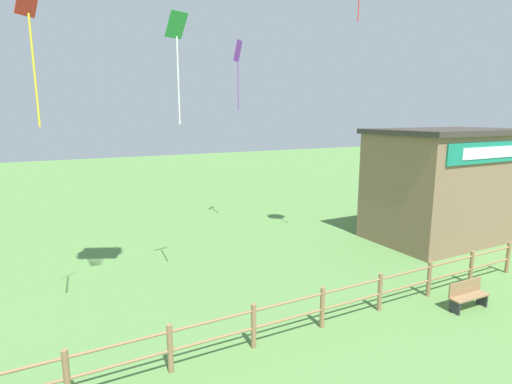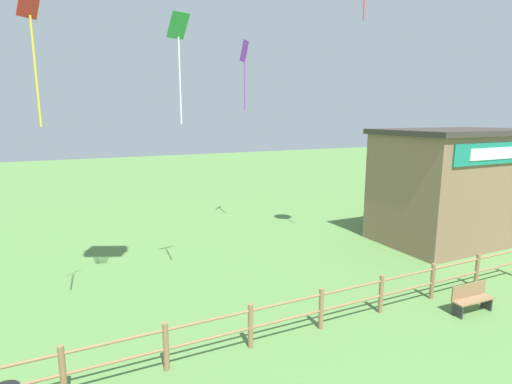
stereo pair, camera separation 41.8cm
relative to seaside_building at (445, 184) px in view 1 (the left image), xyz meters
The scene contains 6 objects.
wooden_fence 12.65m from the seaside_building, 159.81° to the right, with size 20.16×0.14×1.23m.
seaside_building is the anchor object (origin of this frame).
park_bench_by_building 8.31m from the seaside_building, 136.61° to the right, with size 1.44×0.46×0.90m.
kite_purple_streamer 12.00m from the seaside_building, 143.36° to the left, with size 0.70×0.70×3.41m.
kite_green_diamond 14.44m from the seaside_building, behind, with size 0.71×0.62×3.35m.
kite_red_diamond 18.18m from the seaside_building, behind, with size 0.60×0.56×3.23m.
Camera 1 is at (-5.49, -1.51, 6.03)m, focal length 28.00 mm.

